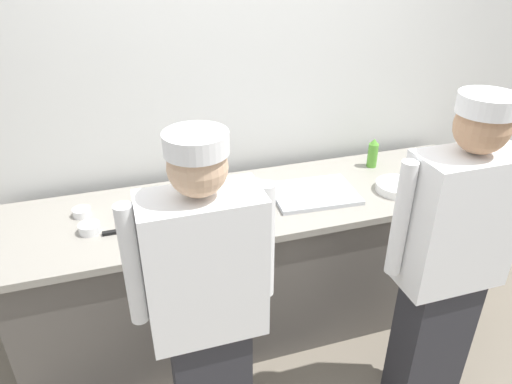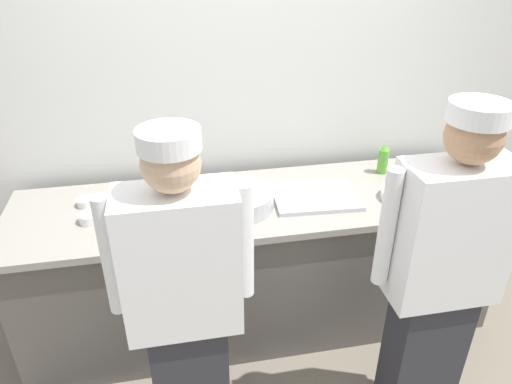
# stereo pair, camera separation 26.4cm
# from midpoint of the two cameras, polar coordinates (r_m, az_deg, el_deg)

# --- Properties ---
(ground_plane) EXTENTS (9.00, 9.00, 0.00)m
(ground_plane) POSITION_cam_midpoint_polar(r_m,az_deg,el_deg) (2.97, 5.02, -20.18)
(ground_plane) COLOR slate
(wall_back) EXTENTS (4.42, 0.10, 2.83)m
(wall_back) POSITION_cam_midpoint_polar(r_m,az_deg,el_deg) (2.94, 1.46, 12.63)
(wall_back) COLOR silver
(wall_back) RESTS_ON ground
(prep_counter) EXTENTS (2.82, 0.75, 0.90)m
(prep_counter) POSITION_cam_midpoint_polar(r_m,az_deg,el_deg) (2.93, 3.34, -8.60)
(prep_counter) COLOR #56514C
(prep_counter) RESTS_ON ground
(chef_near_left) EXTENTS (0.60, 0.24, 1.66)m
(chef_near_left) POSITION_cam_midpoint_polar(r_m,az_deg,el_deg) (2.02, -4.82, -13.36)
(chef_near_left) COLOR #2D2D33
(chef_near_left) RESTS_ON ground
(chef_center) EXTENTS (0.61, 0.24, 1.70)m
(chef_center) POSITION_cam_midpoint_polar(r_m,az_deg,el_deg) (2.31, 24.43, -9.21)
(chef_center) COLOR #2D2D33
(chef_center) RESTS_ON ground
(plate_stack_front) EXTENTS (0.25, 0.25, 0.05)m
(plate_stack_front) POSITION_cam_midpoint_polar(r_m,az_deg,el_deg) (2.84, 19.83, -0.42)
(plate_stack_front) COLOR white
(plate_stack_front) RESTS_ON prep_counter
(mixing_bowl_steel) EXTENTS (0.39, 0.39, 0.10)m
(mixing_bowl_steel) POSITION_cam_midpoint_polar(r_m,az_deg,el_deg) (2.58, 0.81, -0.99)
(mixing_bowl_steel) COLOR #B7BABF
(mixing_bowl_steel) RESTS_ON prep_counter
(sheet_tray) EXTENTS (0.49, 0.38, 0.02)m
(sheet_tray) POSITION_cam_midpoint_polar(r_m,az_deg,el_deg) (2.72, 9.94, -0.62)
(sheet_tray) COLOR #B7BABF
(sheet_tray) RESTS_ON prep_counter
(squeeze_bottle_primary) EXTENTS (0.06, 0.06, 0.19)m
(squeeze_bottle_primary) POSITION_cam_midpoint_polar(r_m,az_deg,el_deg) (3.08, 17.44, 3.72)
(squeeze_bottle_primary) COLOR #56A333
(squeeze_bottle_primary) RESTS_ON prep_counter
(ramekin_green_sauce) EXTENTS (0.09, 0.09, 0.04)m
(ramekin_green_sauce) POSITION_cam_midpoint_polar(r_m,az_deg,el_deg) (2.54, -7.07, -2.41)
(ramekin_green_sauce) COLOR white
(ramekin_green_sauce) RESTS_ON prep_counter
(ramekin_orange_sauce) EXTENTS (0.10, 0.10, 0.04)m
(ramekin_orange_sauce) POSITION_cam_midpoint_polar(r_m,az_deg,el_deg) (2.73, -17.21, -1.20)
(ramekin_orange_sauce) COLOR white
(ramekin_orange_sauce) RESTS_ON prep_counter
(ramekin_yellow_sauce) EXTENTS (0.11, 0.11, 0.05)m
(ramekin_yellow_sauce) POSITION_cam_midpoint_polar(r_m,az_deg,el_deg) (2.73, -7.11, -0.01)
(ramekin_yellow_sauce) COLOR white
(ramekin_yellow_sauce) RESTS_ON prep_counter
(ramekin_red_sauce) EXTENTS (0.11, 0.11, 0.05)m
(ramekin_red_sauce) POSITION_cam_midpoint_polar(r_m,az_deg,el_deg) (2.57, -16.67, -3.04)
(ramekin_red_sauce) COLOR white
(ramekin_red_sauce) RESTS_ON prep_counter
(chefs_knife) EXTENTS (0.28, 0.03, 0.02)m
(chefs_knife) POSITION_cam_midpoint_polar(r_m,az_deg,el_deg) (2.53, -12.83, -3.66)
(chefs_knife) COLOR #B7BABF
(chefs_knife) RESTS_ON prep_counter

